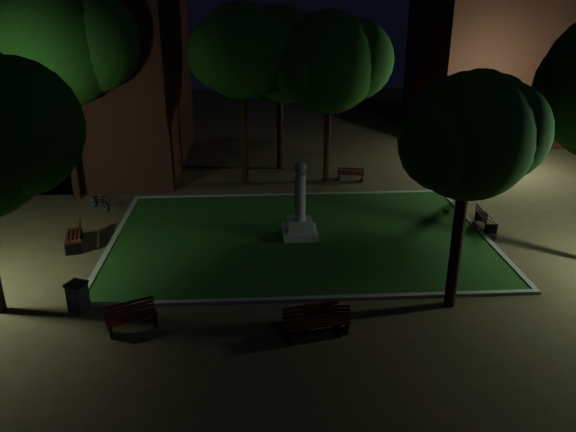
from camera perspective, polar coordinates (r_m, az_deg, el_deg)
name	(u,v)px	position (r m, az deg, el deg)	size (l,w,h in m)	color
ground	(304,259)	(21.42, 1.64, -4.37)	(80.00, 80.00, 0.00)	#4F3D27
lawn	(300,237)	(23.21, 1.22, -2.11)	(15.00, 10.00, 0.08)	#1B3F14
lawn_kerb	(300,236)	(23.20, 1.22, -2.06)	(15.40, 10.40, 0.12)	slate
monument	(300,216)	(22.86, 1.23, -0.01)	(1.40, 1.40, 3.20)	gray
building_far	(540,46)	(43.99, 24.20, 15.50)	(16.00, 10.00, 12.00)	#57261B
tree_north_wl	(244,51)	(28.66, -4.51, 16.34)	(5.68, 4.64, 9.08)	black
tree_north_er	(331,63)	(29.05, 4.44, 15.27)	(6.19, 5.06, 8.71)	black
tree_ne	(482,108)	(28.25, 19.10, 10.31)	(4.46, 3.64, 6.22)	black
tree_se	(473,137)	(17.16, 18.25, 7.59)	(4.58, 3.74, 7.44)	black
tree_nw	(58,44)	(27.99, -22.34, 15.86)	(7.07, 5.77, 10.18)	black
tree_far_north	(282,55)	(31.12, -0.63, 16.08)	(6.31, 5.15, 8.92)	black
lamppost_nw	(80,127)	(30.30, -20.36, 8.46)	(1.18, 0.28, 4.51)	black
lamppost_ne	(513,119)	(33.41, 21.90, 9.15)	(1.18, 0.28, 4.28)	black
bench_near_left	(312,323)	(16.75, 2.49, -10.76)	(1.77, 0.93, 0.93)	black
bench_near_right	(327,319)	(17.08, 4.00, -10.41)	(1.42, 0.63, 0.76)	black
bench_west_near	(131,317)	(17.71, -15.65, -9.86)	(1.60, 1.11, 0.83)	black
bench_left_side	(75,237)	(23.78, -20.82, -1.97)	(0.96, 1.79, 0.93)	black
bench_right_side	(485,219)	(25.53, 19.38, -0.25)	(0.65, 1.58, 0.85)	black
bench_far_side	(351,174)	(30.29, 6.40, 4.22)	(1.50, 0.86, 0.78)	black
trash_bin	(78,296)	(19.13, -20.57, -7.64)	(0.73, 0.73, 0.97)	black
bicycle	(100,201)	(27.46, -18.58, 1.42)	(0.55, 1.57, 0.82)	black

